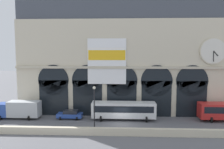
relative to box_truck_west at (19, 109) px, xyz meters
The scene contains 7 objects.
ground_plane 18.35m from the box_truck_west, ahead, with size 200.00×200.00×0.00m, color slate.
quay_parapet_wall 19.59m from the box_truck_west, 22.25° to the right, with size 90.00×0.70×1.07m, color beige.
station_building 20.55m from the box_truck_west, 13.95° to the left, with size 39.06×4.52×21.23m.
box_truck_west is the anchor object (origin of this frame).
car_midwest 9.06m from the box_truck_west, ahead, with size 4.40×2.22×1.55m.
bus_center 18.44m from the box_truck_west, ahead, with size 11.00×3.25×3.10m.
street_lamp_quayside 15.88m from the box_truck_west, 24.96° to the right, with size 0.44×0.44×6.90m.
Camera 1 is at (0.16, -36.04, 11.83)m, focal length 36.46 mm.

